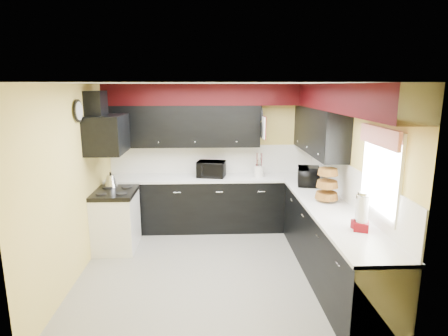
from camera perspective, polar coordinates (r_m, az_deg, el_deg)
The scene contains 35 objects.
ground at distance 5.36m, azimuth -1.41°, elevation -15.05°, with size 3.60×3.60×0.00m, color gray.
wall_back at distance 6.66m, azimuth -1.75°, elevation 1.88°, with size 3.60×0.06×2.50m, color #E0C666.
wall_right at distance 5.25m, azimuth 18.57°, elevation -1.68°, with size 0.06×3.60×2.50m, color #E0C666.
wall_left at distance 5.20m, azimuth -21.76°, elevation -2.06°, with size 0.06×3.60×2.50m, color #E0C666.
ceiling at distance 4.75m, azimuth -1.58°, elevation 12.78°, with size 3.60×3.60×0.06m, color white.
cab_back at distance 6.57m, azimuth -1.67°, elevation -5.48°, with size 3.60×0.60×0.90m, color black.
cab_right at distance 5.13m, azimuth 15.95°, elevation -11.26°, with size 0.60×3.00×0.90m, color black.
counter_back at distance 6.44m, azimuth -1.70°, elevation -1.50°, with size 3.62×0.64×0.04m, color white.
counter_right at distance 4.97m, azimuth 16.27°, elevation -6.29°, with size 0.64×3.02×0.04m, color white.
splash_back at distance 6.66m, azimuth -1.75°, elevation 1.36°, with size 3.60×0.02×0.50m, color white.
splash_right at distance 5.26m, azimuth 18.42°, elevation -2.32°, with size 0.02×3.60×0.50m, color white.
upper_back at distance 6.42m, azimuth -6.26°, elevation 6.38°, with size 2.60×0.35×0.70m, color black.
upper_right at distance 5.94m, azimuth 14.29°, elevation 5.57°, with size 0.35×1.80×0.70m, color black.
soffit_back at distance 6.37m, azimuth -1.80°, elevation 11.13°, with size 3.60×0.36×0.35m, color black.
soffit_right at distance 4.87m, azimuth 18.20°, elevation 10.10°, with size 0.36×3.24×0.35m, color black.
stove at distance 6.04m, azimuth -16.09°, elevation -7.83°, with size 0.60×0.75×0.86m, color white.
cooktop at distance 5.90m, azimuth -16.36°, elevation -3.63°, with size 0.62×0.77×0.06m, color black.
hood at distance 5.73m, azimuth -17.39°, elevation 4.95°, with size 0.50×0.78×0.55m, color black.
hood_duct at distance 5.73m, azimuth -18.94°, elevation 9.07°, with size 0.24×0.40×0.40m, color black.
window at distance 4.37m, azimuth 22.80°, elevation -0.73°, with size 0.03×0.86×0.96m, color white, non-canonical shape.
valance at distance 4.28m, azimuth 22.58°, elevation 4.47°, with size 0.04×0.88×0.20m, color red.
pan_top at distance 6.38m, azimuth 5.69°, elevation 8.15°, with size 0.03×0.22×0.40m, color black, non-canonical shape.
pan_mid at distance 6.27m, azimuth 5.81°, elevation 5.79°, with size 0.03×0.28×0.46m, color black, non-canonical shape.
pan_low at distance 6.53m, azimuth 5.48°, elevation 5.79°, with size 0.03×0.24×0.42m, color black, non-canonical shape.
cut_board at distance 6.15m, azimuth 6.07°, elevation 6.12°, with size 0.03×0.26×0.35m, color white.
baskets at distance 5.22m, azimuth 15.45°, elevation -2.35°, with size 0.27×0.27×0.50m, color brown, non-canonical shape.
clock at distance 5.29m, azimuth -21.36°, elevation 8.11°, with size 0.03×0.30×0.30m, color black, non-canonical shape.
deco_plate at distance 4.77m, azimuth 20.56°, elevation 8.99°, with size 0.03×0.24×0.24m, color white, non-canonical shape.
toaster_oven at distance 6.39m, azimuth -1.98°, elevation -0.17°, with size 0.46×0.39×0.27m, color black.
microwave at distance 6.04m, azimuth 12.77°, elevation -1.24°, with size 0.48×0.33×0.27m, color black.
utensil_crock at distance 6.44m, azimuth 5.36°, elevation -0.53°, with size 0.17×0.17×0.18m, color silver.
knife_block at distance 6.51m, azimuth 5.28°, elevation -0.35°, with size 0.09×0.12×0.19m, color black.
kettle at distance 6.14m, azimuth -16.86°, elevation -1.85°, with size 0.20×0.20×0.18m, color #BABABF, non-canonical shape.
dispenser_a at distance 4.34m, azimuth 19.99°, elevation -6.62°, with size 0.13×0.13×0.34m, color #5C0500, non-canonical shape.
dispenser_b at distance 4.29m, azimuth 20.35°, elevation -6.38°, with size 0.15×0.15×0.41m, color #5C0606, non-canonical shape.
Camera 1 is at (-0.07, -4.75, 2.48)m, focal length 30.00 mm.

